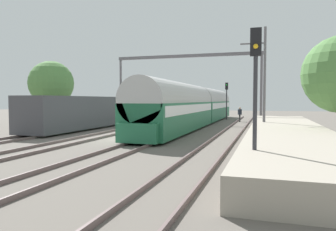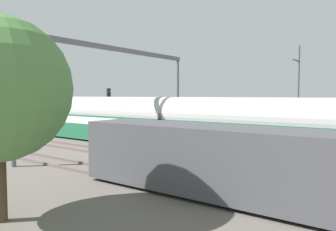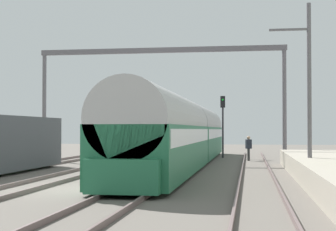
% 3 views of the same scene
% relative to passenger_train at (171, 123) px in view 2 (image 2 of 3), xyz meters
% --- Properties ---
extents(passenger_train, '(2.93, 32.85, 3.82)m').
position_rel_passenger_train_xyz_m(passenger_train, '(0.00, 0.00, 0.00)').
color(passenger_train, '#236B47').
rests_on(passenger_train, ground).
extents(freight_car, '(2.80, 13.00, 2.70)m').
position_rel_passenger_train_xyz_m(freight_car, '(-8.55, -8.67, -0.50)').
color(freight_car, '#47474C').
rests_on(freight_car, ground).
extents(person_crossing, '(0.46, 0.37, 1.73)m').
position_rel_passenger_train_xyz_m(person_crossing, '(3.89, 5.12, -0.94)').
color(person_crossing, '#363636').
rests_on(person_crossing, ground).
extents(railway_signal_far, '(0.36, 0.30, 4.79)m').
position_rel_passenger_train_xyz_m(railway_signal_far, '(1.92, 8.83, 1.11)').
color(railway_signal_far, '#2D2D33').
rests_on(railway_signal_far, ground).
extents(catenary_gantry, '(17.22, 0.28, 7.86)m').
position_rel_passenger_train_xyz_m(catenary_gantry, '(-2.14, 3.65, 3.97)').
color(catenary_gantry, slate).
rests_on(catenary_gantry, ground).
extents(catenary_pole_east_mid, '(1.90, 0.20, 8.00)m').
position_rel_passenger_train_xyz_m(catenary_pole_east_mid, '(6.63, -7.66, 2.18)').
color(catenary_pole_east_mid, slate).
rests_on(catenary_pole_east_mid, ground).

